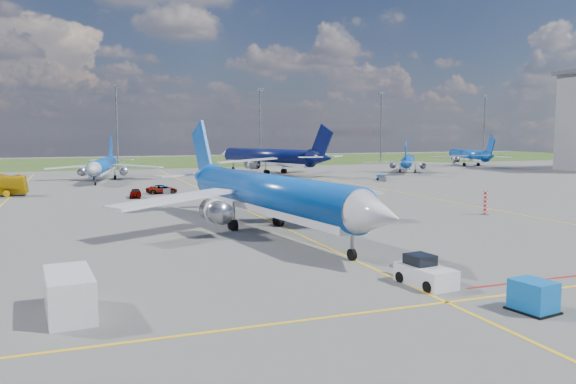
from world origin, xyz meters
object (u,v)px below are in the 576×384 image
object	(u,v)px
main_airliner	(269,232)
baggage_tug_e	(382,178)
bg_jet_nnw	(103,181)
baggage_tug_c	(164,189)
pushback_tug	(424,273)
service_car_c	(305,184)
service_car_a	(135,193)
uld_container	(533,296)
service_van	(69,294)
baggage_tug_w	(341,196)
service_car_b	(162,189)
warning_post	(485,202)
bg_jet_n	(268,173)
bg_jet_ene	(468,165)
bg_jet_ne	(408,172)

from	to	relation	value
main_airliner	baggage_tug_e	world-z (taller)	main_airliner
bg_jet_nnw	baggage_tug_c	bearing A→B (deg)	-63.67
pushback_tug	service_car_c	size ratio (longest dim) A/B	1.19
service_car_a	uld_container	bearing A→B (deg)	-69.54
service_van	baggage_tug_w	xyz separation A→B (m)	(36.53, 41.91, -0.60)
pushback_tug	service_car_b	world-z (taller)	pushback_tug
warning_post	baggage_tug_w	distance (m)	21.68
pushback_tug	service_van	distance (m)	21.63
main_airliner	baggage_tug_c	bearing A→B (deg)	87.34
bg_jet_n	bg_jet_ene	world-z (taller)	bg_jet_n
bg_jet_n	baggage_tug_w	size ratio (longest dim) A/B	7.78
pushback_tug	baggage_tug_w	distance (m)	45.92
pushback_tug	baggage_tug_c	xyz separation A→B (m)	(-7.82, 63.47, -0.27)
service_van	service_car_a	xyz separation A→B (m)	(8.65, 55.88, -0.47)
bg_jet_n	service_van	distance (m)	107.42
service_car_b	service_car_c	size ratio (longest dim) A/B	1.03
service_car_c	baggage_tug_w	size ratio (longest dim) A/B	0.87
uld_container	baggage_tug_w	bearing A→B (deg)	66.43
service_van	baggage_tug_c	world-z (taller)	service_van
service_car_a	baggage_tug_e	xyz separation A→B (m)	(50.73, 13.88, -0.18)
bg_jet_n	uld_container	world-z (taller)	bg_jet_n
pushback_tug	service_car_b	bearing A→B (deg)	90.73
service_car_b	pushback_tug	bearing A→B (deg)	179.75
service_car_b	bg_jet_nnw	bearing A→B (deg)	7.04
bg_jet_ne	baggage_tug_w	bearing A→B (deg)	83.88
service_van	service_car_a	world-z (taller)	service_van
bg_jet_ene	service_van	world-z (taller)	bg_jet_ene
bg_jet_nnw	service_car_c	size ratio (longest dim) A/B	6.94
bg_jet_nnw	bg_jet_ne	xyz separation A→B (m)	(73.34, 0.13, 0.00)
pushback_tug	main_airliner	bearing A→B (deg)	91.86
baggage_tug_e	bg_jet_nnw	bearing A→B (deg)	-177.81
bg_jet_nnw	baggage_tug_e	xyz separation A→B (m)	(54.01, -20.30, 0.52)
uld_container	service_car_b	world-z (taller)	uld_container
warning_post	bg_jet_ne	bearing A→B (deg)	64.53
baggage_tug_c	bg_jet_n	bearing A→B (deg)	47.30
bg_jet_ne	service_car_c	distance (m)	48.84
service_van	service_car_b	size ratio (longest dim) A/B	1.06
bg_jet_n	service_car_b	size ratio (longest dim) A/B	8.69
bg_jet_ene	uld_container	size ratio (longest dim) A/B	15.88
pushback_tug	baggage_tug_e	distance (m)	80.68
main_airliner	service_car_c	bearing A→B (deg)	54.46
uld_container	service_car_b	distance (m)	69.58
bg_jet_nnw	service_van	world-z (taller)	bg_jet_nnw
bg_jet_ene	baggage_tug_c	distance (m)	107.73
service_car_b	baggage_tug_w	bearing A→B (deg)	-136.41
bg_jet_ene	baggage_tug_c	world-z (taller)	bg_jet_ene
baggage_tug_w	baggage_tug_c	size ratio (longest dim) A/B	1.15
main_airliner	baggage_tug_w	distance (m)	28.27
bg_jet_ene	service_car_c	xyz separation A→B (m)	(-72.15, -46.22, 0.70)
bg_jet_n	main_airliner	bearing A→B (deg)	51.05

